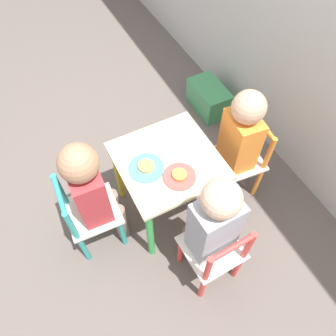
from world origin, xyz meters
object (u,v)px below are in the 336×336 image
object	(u,v)px
child_front	(92,189)
plate_front	(146,167)
chair_orange	(240,160)
chair_teal	(89,215)
child_right	(212,224)
chair_red	(214,253)
plate_right	(179,176)
child_back	(237,140)
storage_bin	(209,98)
kids_table	(168,170)

from	to	relation	value
child_front	plate_front	size ratio (longest dim) A/B	4.46
chair_orange	plate_front	size ratio (longest dim) A/B	3.04
chair_teal	child_right	bearing A→B (deg)	-128.85
child_front	child_right	bearing A→B (deg)	-132.60
chair_red	plate_front	size ratio (longest dim) A/B	3.04
plate_front	chair_red	bearing A→B (deg)	16.40
chair_teal	chair_red	world-z (taller)	same
plate_front	plate_right	world-z (taller)	same
child_right	child_back	size ratio (longest dim) A/B	1.03
chair_red	storage_bin	distance (m)	1.25
chair_orange	plate_right	distance (m)	0.51
chair_teal	storage_bin	world-z (taller)	chair_teal
plate_front	storage_bin	size ratio (longest dim) A/B	0.53
child_right	plate_right	distance (m)	0.27
plate_front	plate_right	size ratio (longest dim) A/B	1.11
kids_table	plate_front	distance (m)	0.15
child_back	child_front	bearing A→B (deg)	-88.46
kids_table	chair_orange	xyz separation A→B (m)	(0.05, 0.44, -0.13)
chair_red	plate_right	bearing A→B (deg)	-89.33
chair_red	plate_front	distance (m)	0.52
plate_right	storage_bin	distance (m)	1.06
kids_table	child_right	world-z (taller)	child_right
storage_bin	child_right	bearing A→B (deg)	-32.74
chair_teal	chair_orange	distance (m)	0.89
child_right	chair_red	bearing A→B (deg)	90.00
chair_teal	plate_front	distance (m)	0.40
child_back	plate_front	bearing A→B (deg)	-88.62
plate_front	storage_bin	world-z (taller)	plate_front
child_front	child_right	size ratio (longest dim) A/B	0.97
child_front	kids_table	bearing A→B (deg)	-90.00
chair_orange	plate_front	bearing A→B (deg)	-88.77
storage_bin	kids_table	bearing A→B (deg)	-46.87
kids_table	storage_bin	distance (m)	0.95
plate_right	plate_front	bearing A→B (deg)	-135.00
child_back	plate_right	xyz separation A→B (m)	(0.08, -0.38, 0.03)
child_front	plate_front	xyz separation A→B (m)	(0.02, 0.27, 0.02)
child_back	plate_right	world-z (taller)	child_back
chair_orange	child_back	world-z (taller)	child_back
chair_orange	storage_bin	world-z (taller)	chair_orange
kids_table	plate_right	bearing A→B (deg)	0.00
child_back	plate_front	xyz separation A→B (m)	(-0.04, -0.50, 0.03)
chair_teal	child_front	xyz separation A→B (m)	(0.00, 0.06, 0.21)
child_back	chair_teal	bearing A→B (deg)	-88.35
plate_right	child_right	bearing A→B (deg)	2.72
plate_right	kids_table	bearing A→B (deg)	180.00
child_front	child_right	world-z (taller)	child_right
chair_teal	child_back	world-z (taller)	child_back
chair_red	plate_right	xyz separation A→B (m)	(-0.33, -0.01, 0.23)
kids_table	chair_orange	world-z (taller)	chair_orange
chair_teal	child_back	xyz separation A→B (m)	(0.06, 0.83, 0.21)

